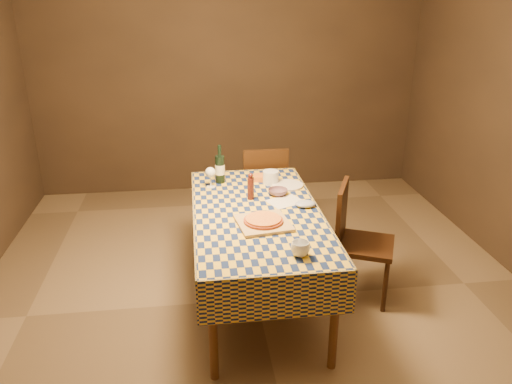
{
  "coord_description": "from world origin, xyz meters",
  "views": [
    {
      "loc": [
        -0.45,
        -3.34,
        2.27
      ],
      "look_at": [
        0.0,
        0.05,
        0.9
      ],
      "focal_mm": 35.0,
      "sensor_mm": 36.0,
      "label": 1
    }
  ],
  "objects_px": {
    "cutting_board": "(263,223)",
    "white_plate": "(287,185)",
    "pizza": "(263,220)",
    "chair_right": "(355,235)",
    "chair_far": "(264,187)",
    "bowl": "(278,192)",
    "dining_table": "(257,220)",
    "wine_bottle": "(220,169)"
  },
  "relations": [
    {
      "from": "dining_table",
      "to": "wine_bottle",
      "type": "height_order",
      "value": "wine_bottle"
    },
    {
      "from": "chair_far",
      "to": "white_plate",
      "type": "bearing_deg",
      "value": -80.89
    },
    {
      "from": "dining_table",
      "to": "bowl",
      "type": "height_order",
      "value": "bowl"
    },
    {
      "from": "pizza",
      "to": "chair_far",
      "type": "distance_m",
      "value": 1.39
    },
    {
      "from": "bowl",
      "to": "white_plate",
      "type": "distance_m",
      "value": 0.21
    },
    {
      "from": "chair_far",
      "to": "chair_right",
      "type": "bearing_deg",
      "value": -63.85
    },
    {
      "from": "dining_table",
      "to": "wine_bottle",
      "type": "distance_m",
      "value": 0.7
    },
    {
      "from": "chair_far",
      "to": "bowl",
      "type": "bearing_deg",
      "value": -90.75
    },
    {
      "from": "cutting_board",
      "to": "white_plate",
      "type": "bearing_deg",
      "value": 66.6
    },
    {
      "from": "wine_bottle",
      "to": "white_plate",
      "type": "distance_m",
      "value": 0.58
    },
    {
      "from": "bowl",
      "to": "wine_bottle",
      "type": "bearing_deg",
      "value": 141.71
    },
    {
      "from": "white_plate",
      "to": "chair_far",
      "type": "xyz_separation_m",
      "value": [
        -0.1,
        0.64,
        -0.25
      ]
    },
    {
      "from": "pizza",
      "to": "wine_bottle",
      "type": "distance_m",
      "value": 0.91
    },
    {
      "from": "pizza",
      "to": "bowl",
      "type": "bearing_deg",
      "value": 69.86
    },
    {
      "from": "cutting_board",
      "to": "white_plate",
      "type": "xyz_separation_m",
      "value": [
        0.31,
        0.71,
        -0.0
      ]
    },
    {
      "from": "dining_table",
      "to": "pizza",
      "type": "xyz_separation_m",
      "value": [
        0.01,
        -0.24,
        0.11
      ]
    },
    {
      "from": "white_plate",
      "to": "chair_right",
      "type": "bearing_deg",
      "value": -47.08
    },
    {
      "from": "bowl",
      "to": "white_plate",
      "type": "bearing_deg",
      "value": 58.02
    },
    {
      "from": "pizza",
      "to": "dining_table",
      "type": "bearing_deg",
      "value": 93.25
    },
    {
      "from": "wine_bottle",
      "to": "chair_far",
      "type": "relative_size",
      "value": 0.35
    },
    {
      "from": "pizza",
      "to": "chair_right",
      "type": "bearing_deg",
      "value": 16.68
    },
    {
      "from": "cutting_board",
      "to": "pizza",
      "type": "relative_size",
      "value": 1.08
    },
    {
      "from": "dining_table",
      "to": "cutting_board",
      "type": "xyz_separation_m",
      "value": [
        0.01,
        -0.24,
        0.09
      ]
    },
    {
      "from": "cutting_board",
      "to": "chair_far",
      "type": "bearing_deg",
      "value": 81.4
    },
    {
      "from": "pizza",
      "to": "bowl",
      "type": "xyz_separation_m",
      "value": [
        0.19,
        0.53,
        -0.01
      ]
    },
    {
      "from": "dining_table",
      "to": "wine_bottle",
      "type": "xyz_separation_m",
      "value": [
        -0.23,
        0.63,
        0.2
      ]
    },
    {
      "from": "white_plate",
      "to": "chair_far",
      "type": "distance_m",
      "value": 0.7
    },
    {
      "from": "bowl",
      "to": "chair_far",
      "type": "xyz_separation_m",
      "value": [
        0.01,
        0.82,
        -0.27
      ]
    },
    {
      "from": "dining_table",
      "to": "bowl",
      "type": "bearing_deg",
      "value": 54.36
    },
    {
      "from": "cutting_board",
      "to": "chair_far",
      "type": "relative_size",
      "value": 0.38
    },
    {
      "from": "pizza",
      "to": "wine_bottle",
      "type": "height_order",
      "value": "wine_bottle"
    },
    {
      "from": "cutting_board",
      "to": "bowl",
      "type": "distance_m",
      "value": 0.56
    },
    {
      "from": "bowl",
      "to": "dining_table",
      "type": "bearing_deg",
      "value": -125.64
    },
    {
      "from": "white_plate",
      "to": "chair_right",
      "type": "relative_size",
      "value": 0.28
    },
    {
      "from": "wine_bottle",
      "to": "dining_table",
      "type": "bearing_deg",
      "value": -70.06
    },
    {
      "from": "wine_bottle",
      "to": "white_plate",
      "type": "height_order",
      "value": "wine_bottle"
    },
    {
      "from": "dining_table",
      "to": "cutting_board",
      "type": "relative_size",
      "value": 5.25
    },
    {
      "from": "dining_table",
      "to": "white_plate",
      "type": "distance_m",
      "value": 0.57
    },
    {
      "from": "dining_table",
      "to": "chair_right",
      "type": "relative_size",
      "value": 1.98
    },
    {
      "from": "chair_far",
      "to": "chair_right",
      "type": "relative_size",
      "value": 1.0
    },
    {
      "from": "wine_bottle",
      "to": "chair_far",
      "type": "distance_m",
      "value": 0.75
    },
    {
      "from": "pizza",
      "to": "wine_bottle",
      "type": "xyz_separation_m",
      "value": [
        -0.24,
        0.87,
        0.09
      ]
    }
  ]
}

